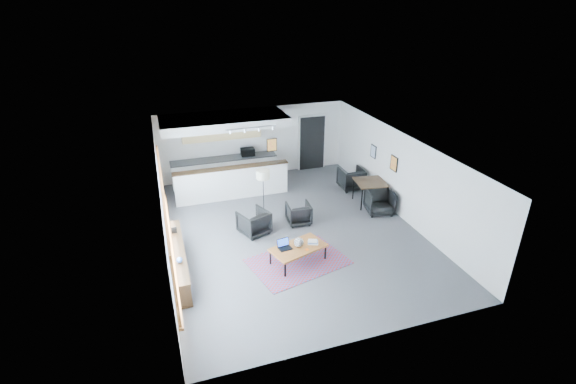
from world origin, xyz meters
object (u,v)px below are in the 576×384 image
object	(u,v)px
coffee_table	(298,248)
dining_table	(370,184)
microwave	(248,151)
armchair_right	(299,212)
laptop	(284,245)
floor_lamp	(263,176)
armchair_left	(254,221)
dining_chair_far	(351,179)
ceramic_pot	(299,242)
book_stack	(313,242)
dining_chair_near	(380,202)

from	to	relation	value
coffee_table	dining_table	world-z (taller)	dining_table
microwave	armchair_right	bearing A→B (deg)	-78.25
laptop	floor_lamp	distance (m)	2.90
laptop	armchair_right	distance (m)	2.15
armchair_left	floor_lamp	world-z (taller)	floor_lamp
coffee_table	floor_lamp	size ratio (longest dim) A/B	1.07
armchair_right	dining_chair_far	distance (m)	3.14
ceramic_pot	book_stack	xyz separation A→B (m)	(0.40, 0.04, -0.09)
armchair_left	armchair_right	bearing A→B (deg)	165.91
book_stack	ceramic_pot	bearing A→B (deg)	-174.77
laptop	dining_table	xyz separation A→B (m)	(3.70, 2.36, 0.20)
dining_chair_far	microwave	world-z (taller)	microwave
dining_chair_near	dining_chair_far	distance (m)	1.94
book_stack	dining_table	size ratio (longest dim) A/B	0.31
coffee_table	dining_chair_near	xyz separation A→B (m)	(3.34, 1.77, -0.06)
laptop	dining_table	size ratio (longest dim) A/B	0.35
floor_lamp	armchair_left	bearing A→B (deg)	-117.89
armchair_right	dining_table	distance (m)	2.72
ceramic_pot	dining_table	size ratio (longest dim) A/B	0.24
ceramic_pot	dining_chair_far	xyz separation A→B (m)	(3.28, 3.70, -0.23)
armchair_right	dining_table	bearing A→B (deg)	-165.17
ceramic_pot	floor_lamp	size ratio (longest dim) A/B	0.17
armchair_left	coffee_table	bearing A→B (deg)	91.25
laptop	microwave	xyz separation A→B (m)	(0.38, 5.61, 0.57)
ceramic_pot	armchair_right	size ratio (longest dim) A/B	0.36
laptop	dining_chair_far	size ratio (longest dim) A/B	0.52
coffee_table	dining_table	distance (m)	4.15
coffee_table	dining_table	size ratio (longest dim) A/B	1.48
ceramic_pot	floor_lamp	bearing A→B (deg)	93.15
laptop	ceramic_pot	world-z (taller)	ceramic_pot
book_stack	floor_lamp	bearing A→B (deg)	101.20
armchair_left	dining_chair_near	size ratio (longest dim) A/B	1.10
floor_lamp	dining_table	bearing A→B (deg)	-7.22
coffee_table	dining_chair_far	distance (m)	4.96
laptop	armchair_left	world-z (taller)	armchair_left
book_stack	dining_table	world-z (taller)	dining_table
book_stack	armchair_right	xyz separation A→B (m)	(0.28, 1.89, -0.15)
dining_chair_near	microwave	world-z (taller)	microwave
dining_chair_near	microwave	xyz separation A→B (m)	(-3.32, 3.92, 0.74)
dining_table	microwave	xyz separation A→B (m)	(-3.32, 3.26, 0.37)
armchair_left	floor_lamp	bearing A→B (deg)	-139.38
laptop	dining_chair_near	world-z (taller)	dining_chair_near
laptop	microwave	world-z (taller)	microwave
microwave	dining_chair_near	bearing A→B (deg)	-48.18
coffee_table	microwave	size ratio (longest dim) A/B	3.16
laptop	floor_lamp	size ratio (longest dim) A/B	0.25
armchair_left	dining_chair_far	bearing A→B (deg)	-175.66
dining_table	floor_lamp	bearing A→B (deg)	172.78
armchair_right	dining_chair_far	size ratio (longest dim) A/B	0.99
armchair_right	microwave	size ratio (longest dim) A/B	1.41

